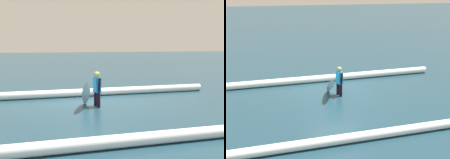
# 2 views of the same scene
# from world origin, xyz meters

# --- Properties ---
(ground_plane) EXTENTS (165.63, 165.63, 0.00)m
(ground_plane) POSITION_xyz_m (0.00, 0.00, 0.00)
(ground_plane) COLOR #1A3846
(surfer) EXTENTS (0.24, 0.61, 1.34)m
(surfer) POSITION_xyz_m (-0.03, 0.34, 0.74)
(surfer) COLOR black
(surfer) RESTS_ON ground_plane
(surfboard) EXTENTS (0.59, 1.68, 1.08)m
(surfboard) POSITION_xyz_m (0.41, 0.39, 0.53)
(surfboard) COLOR white
(surfboard) RESTS_ON ground_plane
(wave_crest_foreground) EXTENTS (15.90, 1.03, 0.35)m
(wave_crest_foreground) POSITION_xyz_m (1.90, -2.07, 0.17)
(wave_crest_foreground) COLOR white
(wave_crest_foreground) RESTS_ON ground_plane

